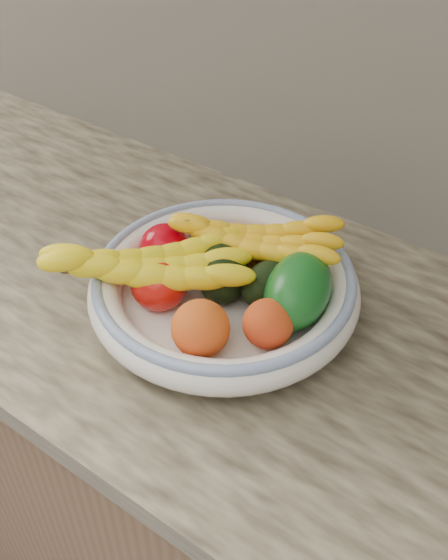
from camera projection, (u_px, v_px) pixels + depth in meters
The scene contains 14 objects.
kitchen_counter at pixel (231, 463), 1.23m from camera, with size 2.44×0.66×1.40m.
fruit_bowl at pixel (224, 286), 0.90m from camera, with size 0.39×0.39×0.08m.
clementine_back_left at pixel (246, 241), 0.97m from camera, with size 0.05×0.05×0.05m, color #F94F05.
clementine_back_right at pixel (277, 256), 0.94m from camera, with size 0.06×0.06×0.05m, color #DA5004.
clementine_back_mid at pixel (249, 255), 0.94m from camera, with size 0.05×0.05×0.05m, color #F06605.
tomato_left at pixel (165, 247), 0.94m from camera, with size 0.08×0.08×0.07m, color #AA000C.
tomato_near_left at pixel (159, 285), 0.88m from camera, with size 0.08×0.08×0.07m, color red.
avocado_center at pixel (223, 272), 0.90m from camera, with size 0.08×0.11×0.08m, color black.
avocado_right at pixel (268, 283), 0.88m from camera, with size 0.06×0.09×0.06m, color black.
green_mango at pixel (298, 291), 0.85m from camera, with size 0.09×0.14×0.10m, color #0F5016.
peach_front at pixel (201, 329), 0.81m from camera, with size 0.08×0.08×0.08m, color orange.
peach_right at pixel (268, 324), 0.81m from camera, with size 0.07×0.07×0.07m, color orange.
banana_bunch_back at pixel (254, 244), 0.91m from camera, with size 0.27×0.10×0.08m, color yellow, non-canonical shape.
banana_bunch_front at pixel (148, 270), 0.87m from camera, with size 0.31×0.12×0.08m, color yellow, non-canonical shape.
Camera 1 is at (0.39, 1.11, 1.54)m, focal length 40.00 mm.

